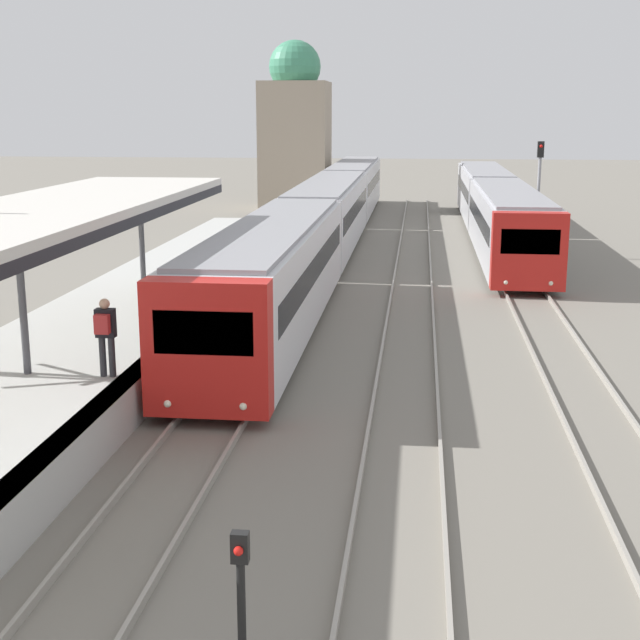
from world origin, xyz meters
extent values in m
cube|color=beige|center=(-3.94, 11.68, 4.27)|extent=(4.00, 20.44, 0.20)
cube|color=black|center=(-1.98, 11.68, 4.05)|extent=(0.08, 20.44, 0.24)
cylinder|color=#47474C|center=(-3.94, 11.68, 2.57)|extent=(0.16, 0.16, 3.19)
cylinder|color=#47474C|center=(-3.94, 19.86, 2.57)|extent=(0.16, 0.16, 3.19)
cylinder|color=#2D2D33|center=(-2.27, 11.67, 1.40)|extent=(0.14, 0.14, 0.85)
cylinder|color=#2D2D33|center=(-2.07, 11.67, 1.40)|extent=(0.14, 0.14, 0.85)
cube|color=black|center=(-2.17, 11.67, 2.12)|extent=(0.40, 0.22, 0.60)
sphere|color=tan|center=(-2.17, 11.67, 2.53)|extent=(0.22, 0.22, 0.22)
cube|color=#B22828|center=(-2.17, 11.47, 2.14)|extent=(0.30, 0.18, 0.40)
cube|color=red|center=(0.00, 11.56, 1.68)|extent=(2.62, 0.70, 2.83)
cube|color=black|center=(0.00, 11.23, 2.08)|extent=(2.04, 0.04, 0.90)
sphere|color=#EFEACC|center=(-0.79, 11.22, 0.57)|extent=(0.16, 0.16, 0.16)
sphere|color=#EFEACC|center=(0.79, 11.22, 0.57)|extent=(0.16, 0.16, 0.16)
cube|color=silver|center=(0.00, 19.76, 1.68)|extent=(2.62, 15.70, 2.83)
cube|color=gray|center=(0.00, 19.76, 3.16)|extent=(2.30, 15.39, 0.12)
cube|color=black|center=(0.00, 19.76, 1.99)|extent=(2.64, 14.45, 0.74)
cylinder|color=black|center=(-1.11, 14.66, 0.35)|extent=(0.12, 0.70, 0.70)
cylinder|color=black|center=(1.11, 14.66, 0.35)|extent=(0.12, 0.70, 0.70)
cylinder|color=black|center=(-1.11, 24.87, 0.35)|extent=(0.12, 0.70, 0.70)
cylinder|color=black|center=(1.11, 24.87, 0.35)|extent=(0.12, 0.70, 0.70)
cube|color=silver|center=(0.00, 35.82, 1.68)|extent=(2.62, 15.70, 2.83)
cube|color=gray|center=(0.00, 35.82, 3.16)|extent=(2.30, 15.39, 0.12)
cube|color=black|center=(0.00, 35.82, 1.99)|extent=(2.64, 14.45, 0.74)
cylinder|color=black|center=(-1.11, 30.71, 0.35)|extent=(0.12, 0.70, 0.70)
cylinder|color=black|center=(1.11, 30.71, 0.35)|extent=(0.12, 0.70, 0.70)
cylinder|color=black|center=(-1.11, 40.92, 0.35)|extent=(0.12, 0.70, 0.70)
cylinder|color=black|center=(1.11, 40.92, 0.35)|extent=(0.12, 0.70, 0.70)
cube|color=silver|center=(0.00, 51.87, 1.68)|extent=(2.62, 15.70, 2.83)
cube|color=gray|center=(0.00, 51.87, 3.16)|extent=(2.30, 15.39, 0.12)
cube|color=black|center=(0.00, 51.87, 1.99)|extent=(2.64, 14.45, 0.74)
cylinder|color=black|center=(-1.11, 46.77, 0.35)|extent=(0.12, 0.70, 0.70)
cylinder|color=black|center=(1.11, 46.77, 0.35)|extent=(0.12, 0.70, 0.70)
cylinder|color=black|center=(-1.11, 56.98, 0.35)|extent=(0.12, 0.70, 0.70)
cylinder|color=black|center=(1.11, 56.98, 0.35)|extent=(0.12, 0.70, 0.70)
cube|color=red|center=(8.07, 25.79, 1.63)|extent=(2.58, 0.70, 2.72)
cube|color=black|center=(8.07, 25.46, 2.01)|extent=(2.01, 0.04, 0.87)
sphere|color=#EFEACC|center=(7.29, 25.45, 0.57)|extent=(0.16, 0.16, 0.16)
sphere|color=#EFEACC|center=(8.84, 25.45, 0.57)|extent=(0.16, 0.16, 0.16)
cube|color=#B7B7BC|center=(8.07, 33.56, 1.63)|extent=(2.58, 14.84, 2.72)
cube|color=gray|center=(8.07, 33.56, 3.05)|extent=(2.27, 14.54, 0.12)
cube|color=black|center=(8.07, 33.56, 1.93)|extent=(2.60, 13.65, 0.71)
cylinder|color=black|center=(6.97, 28.74, 0.35)|extent=(0.12, 0.70, 0.70)
cylinder|color=black|center=(9.16, 28.74, 0.35)|extent=(0.12, 0.70, 0.70)
cylinder|color=black|center=(6.97, 38.39, 0.35)|extent=(0.12, 0.70, 0.70)
cylinder|color=black|center=(9.16, 38.39, 0.35)|extent=(0.12, 0.70, 0.70)
cube|color=#B7B7BC|center=(8.07, 48.75, 1.63)|extent=(2.58, 14.84, 2.72)
cube|color=gray|center=(8.07, 48.75, 3.05)|extent=(2.27, 14.54, 0.12)
cube|color=black|center=(8.07, 48.75, 1.93)|extent=(2.60, 13.65, 0.71)
cylinder|color=black|center=(6.97, 43.93, 0.35)|extent=(0.12, 0.70, 0.70)
cylinder|color=black|center=(9.16, 43.93, 0.35)|extent=(0.12, 0.70, 0.70)
cylinder|color=black|center=(6.97, 53.57, 0.35)|extent=(0.12, 0.70, 0.70)
cylinder|color=black|center=(9.16, 53.57, 0.35)|extent=(0.12, 0.70, 0.70)
cylinder|color=black|center=(2.34, 3.28, 0.74)|extent=(0.10, 0.10, 1.48)
cube|color=black|center=(2.34, 3.28, 1.66)|extent=(0.20, 0.14, 0.36)
sphere|color=red|center=(2.34, 3.19, 1.66)|extent=(0.11, 0.11, 0.11)
cylinder|color=gray|center=(9.47, 35.02, 2.56)|extent=(0.14, 0.14, 5.11)
cube|color=black|center=(9.47, 35.02, 4.76)|extent=(0.28, 0.20, 0.70)
sphere|color=red|center=(9.47, 34.90, 4.90)|extent=(0.14, 0.14, 0.14)
cube|color=gray|center=(-4.11, 54.17, 4.15)|extent=(4.42, 4.42, 8.30)
sphere|color=#3D8966|center=(-4.11, 54.17, 9.23)|extent=(3.40, 3.40, 3.40)
camera|label=1|loc=(4.24, -5.64, 6.39)|focal=50.00mm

